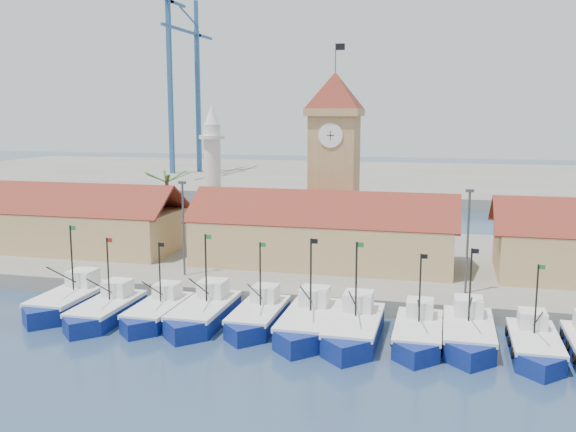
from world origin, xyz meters
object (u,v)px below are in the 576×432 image
(boat_0, at_px, (68,302))
(boat_5, at_px, (308,325))
(clock_tower, at_px, (334,158))
(minaret, at_px, (213,173))

(boat_0, height_order, boat_5, boat_5)
(clock_tower, bearing_deg, minaret, 172.39)
(clock_tower, relative_size, minaret, 1.39)
(boat_5, xyz_separation_m, clock_tower, (-2.15, 23.44, 11.15))
(clock_tower, distance_m, minaret, 15.30)
(boat_0, bearing_deg, boat_5, -2.22)
(boat_5, relative_size, minaret, 0.63)
(boat_0, xyz_separation_m, clock_tower, (19.14, 22.61, 11.16))
(boat_0, bearing_deg, clock_tower, 49.76)
(boat_5, bearing_deg, minaret, 123.98)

